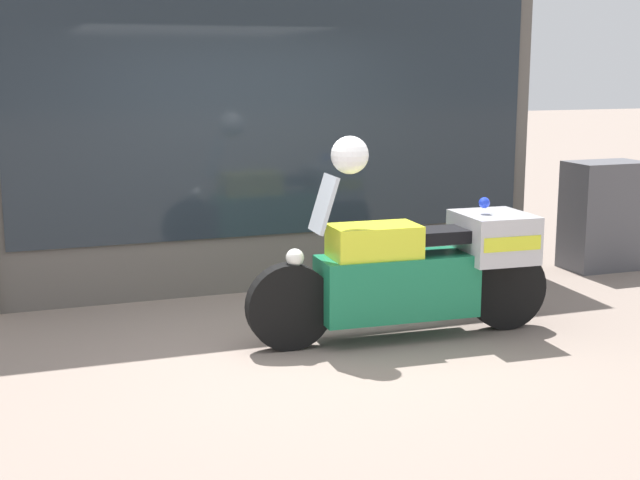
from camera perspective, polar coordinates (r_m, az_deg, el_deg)
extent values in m
plane|color=gray|center=(6.87, -1.35, -6.96)|extent=(60.00, 60.00, 0.00)
cube|color=#56514C|center=(8.46, -5.79, 8.12)|extent=(6.24, 0.40, 3.39)
cube|color=#1E262D|center=(8.38, -2.40, 8.48)|extent=(5.03, 0.02, 2.39)
cube|color=slate|center=(8.77, -3.02, -1.11)|extent=(4.81, 0.30, 0.55)
cube|color=silver|center=(8.76, -3.35, 4.86)|extent=(4.81, 0.02, 1.30)
cube|color=beige|center=(8.58, -3.12, 9.02)|extent=(4.81, 0.30, 0.02)
cube|color=#C68E19|center=(8.23, -15.44, 8.83)|extent=(0.18, 0.04, 0.06)
cube|color=black|center=(8.36, -9.16, 9.11)|extent=(0.18, 0.04, 0.06)
cube|color=#B7B2A8|center=(8.58, -3.13, 9.28)|extent=(0.18, 0.04, 0.06)
cube|color=navy|center=(8.88, 2.55, 9.35)|extent=(0.18, 0.04, 0.06)
cube|color=#195623|center=(9.27, 7.81, 9.34)|extent=(0.18, 0.04, 0.06)
cube|color=red|center=(8.38, -10.30, 1.00)|extent=(0.19, 0.02, 0.27)
cube|color=#2D8E42|center=(9.02, 3.94, 1.88)|extent=(0.19, 0.02, 0.27)
cylinder|color=black|center=(6.78, -1.97, -4.29)|extent=(0.67, 0.17, 0.67)
cylinder|color=black|center=(7.46, 11.83, -3.07)|extent=(0.67, 0.17, 0.67)
cube|color=#19754C|center=(7.03, 4.94, -2.95)|extent=(1.27, 0.50, 0.49)
cube|color=yellow|center=(6.88, 3.49, -0.19)|extent=(0.70, 0.43, 0.28)
cube|color=black|center=(7.05, 7.13, 0.28)|extent=(0.74, 0.36, 0.10)
cube|color=#B7B7BC|center=(7.30, 11.03, 0.21)|extent=(0.57, 0.64, 0.38)
cube|color=yellow|center=(7.30, 11.03, 0.21)|extent=(0.52, 0.65, 0.11)
cube|color=#B2BCC6|center=(6.69, 0.24, 2.32)|extent=(0.17, 0.31, 0.44)
sphere|color=white|center=(6.70, -1.62, -1.14)|extent=(0.14, 0.14, 0.14)
sphere|color=blue|center=(7.21, 10.47, 2.36)|extent=(0.09, 0.09, 0.09)
cube|color=#4C4C51|center=(9.88, 17.70, 1.51)|extent=(0.81, 0.51, 1.14)
sphere|color=white|center=(6.71, 1.92, 5.46)|extent=(0.29, 0.29, 0.29)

